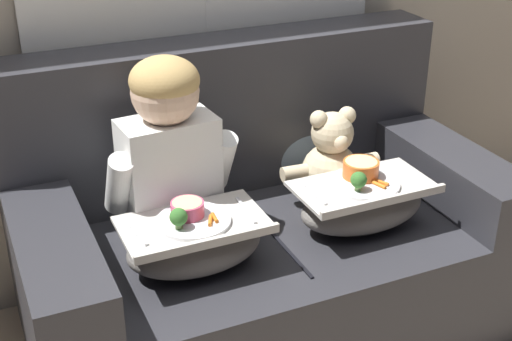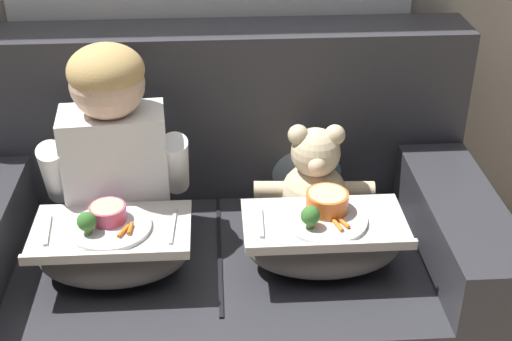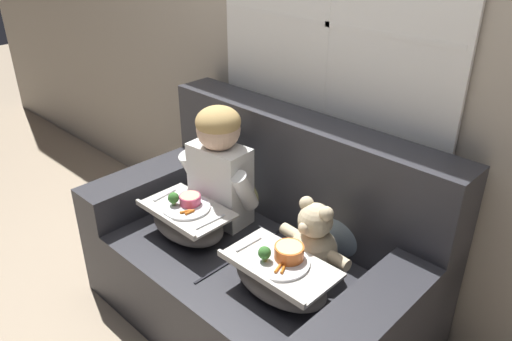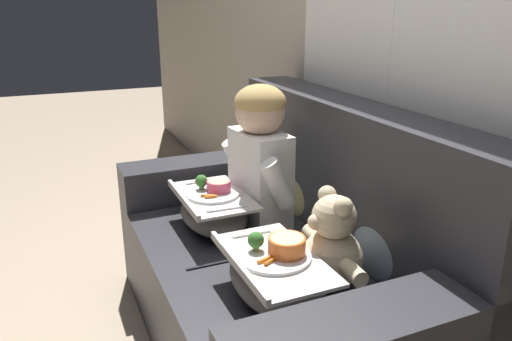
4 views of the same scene
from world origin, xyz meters
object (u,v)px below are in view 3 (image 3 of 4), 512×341
at_px(couch, 263,257).
at_px(throw_pillow_behind_teddy, 342,222).
at_px(child_figure, 219,160).
at_px(teddy_bear, 313,242).
at_px(throw_pillow_behind_child, 250,179).
at_px(lap_tray_child, 188,221).
at_px(lap_tray_teddy, 280,276).

height_order(couch, throw_pillow_behind_teddy, couch).
height_order(child_figure, teddy_bear, child_figure).
relative_size(throw_pillow_behind_child, child_figure, 0.54).
xyz_separation_m(couch, lap_tray_child, (-0.30, -0.22, 0.18)).
relative_size(throw_pillow_behind_teddy, lap_tray_teddy, 0.74).
xyz_separation_m(teddy_bear, lap_tray_child, (-0.61, -0.22, -0.06)).
xyz_separation_m(throw_pillow_behind_child, teddy_bear, (0.61, -0.21, -0.00)).
distance_m(throw_pillow_behind_teddy, child_figure, 0.67).
distance_m(couch, lap_tray_child, 0.41).
distance_m(throw_pillow_behind_child, teddy_bear, 0.64).
distance_m(teddy_bear, lap_tray_teddy, 0.22).
bearing_deg(child_figure, lap_tray_teddy, -19.98).
distance_m(throw_pillow_behind_child, lap_tray_teddy, 0.75).
distance_m(throw_pillow_behind_teddy, lap_tray_teddy, 0.44).
distance_m(couch, throw_pillow_behind_teddy, 0.44).
relative_size(couch, lap_tray_teddy, 3.53).
height_order(throw_pillow_behind_child, throw_pillow_behind_teddy, throw_pillow_behind_teddy).
bearing_deg(couch, teddy_bear, -0.28).
xyz_separation_m(couch, lap_tray_teddy, (0.30, -0.22, 0.18)).
distance_m(teddy_bear, lap_tray_child, 0.65).
bearing_deg(lap_tray_teddy, lap_tray_child, -179.91).
height_order(throw_pillow_behind_teddy, teddy_bear, teddy_bear).
relative_size(teddy_bear, lap_tray_teddy, 0.81).
bearing_deg(child_figure, throw_pillow_behind_child, 90.02).
bearing_deg(lap_tray_child, couch, 35.79).
distance_m(couch, lap_tray_teddy, 0.41).
bearing_deg(throw_pillow_behind_teddy, couch, -144.90).
relative_size(throw_pillow_behind_teddy, child_figure, 0.56).
height_order(throw_pillow_behind_child, lap_tray_teddy, throw_pillow_behind_child).
bearing_deg(teddy_bear, child_figure, 179.64).
relative_size(child_figure, teddy_bear, 1.62).
bearing_deg(lap_tray_teddy, throw_pillow_behind_child, 144.59).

